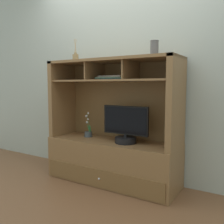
{
  "coord_description": "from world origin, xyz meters",
  "views": [
    {
      "loc": [
        1.47,
        -2.4,
        1.11
      ],
      "look_at": [
        0.0,
        0.0,
        0.81
      ],
      "focal_mm": 40.27,
      "sensor_mm": 36.0,
      "label": 1
    }
  ],
  "objects_px": {
    "potted_orchid": "(88,132)",
    "magazine_stack_left": "(115,78)",
    "tv_monitor": "(126,128)",
    "media_console": "(112,145)",
    "ceramic_vase": "(154,48)",
    "diffuser_bottle": "(76,58)"
  },
  "relations": [
    {
      "from": "ceramic_vase",
      "to": "media_console",
      "type": "bearing_deg",
      "value": 179.08
    },
    {
      "from": "magazine_stack_left",
      "to": "ceramic_vase",
      "type": "bearing_deg",
      "value": -2.34
    },
    {
      "from": "potted_orchid",
      "to": "ceramic_vase",
      "type": "height_order",
      "value": "ceramic_vase"
    },
    {
      "from": "media_console",
      "to": "diffuser_bottle",
      "type": "height_order",
      "value": "diffuser_bottle"
    },
    {
      "from": "media_console",
      "to": "tv_monitor",
      "type": "relative_size",
      "value": 2.87
    },
    {
      "from": "potted_orchid",
      "to": "diffuser_bottle",
      "type": "height_order",
      "value": "diffuser_bottle"
    },
    {
      "from": "media_console",
      "to": "ceramic_vase",
      "type": "xyz_separation_m",
      "value": [
        0.5,
        -0.01,
        1.05
      ]
    },
    {
      "from": "magazine_stack_left",
      "to": "tv_monitor",
      "type": "bearing_deg",
      "value": -18.03
    },
    {
      "from": "ceramic_vase",
      "to": "potted_orchid",
      "type": "bearing_deg",
      "value": 178.33
    },
    {
      "from": "magazine_stack_left",
      "to": "diffuser_bottle",
      "type": "height_order",
      "value": "diffuser_bottle"
    },
    {
      "from": "media_console",
      "to": "magazine_stack_left",
      "type": "bearing_deg",
      "value": 23.72
    },
    {
      "from": "tv_monitor",
      "to": "ceramic_vase",
      "type": "height_order",
      "value": "ceramic_vase"
    },
    {
      "from": "magazine_stack_left",
      "to": "diffuser_bottle",
      "type": "relative_size",
      "value": 1.42
    },
    {
      "from": "media_console",
      "to": "ceramic_vase",
      "type": "height_order",
      "value": "ceramic_vase"
    },
    {
      "from": "magazine_stack_left",
      "to": "potted_orchid",
      "type": "bearing_deg",
      "value": 179.14
    },
    {
      "from": "media_console",
      "to": "magazine_stack_left",
      "type": "distance_m",
      "value": 0.77
    },
    {
      "from": "potted_orchid",
      "to": "magazine_stack_left",
      "type": "xyz_separation_m",
      "value": [
        0.38,
        -0.01,
        0.66
      ]
    },
    {
      "from": "media_console",
      "to": "magazine_stack_left",
      "type": "xyz_separation_m",
      "value": [
        0.03,
        0.01,
        0.77
      ]
    },
    {
      "from": "media_console",
      "to": "potted_orchid",
      "type": "height_order",
      "value": "media_console"
    },
    {
      "from": "tv_monitor",
      "to": "ceramic_vase",
      "type": "relative_size",
      "value": 3.34
    },
    {
      "from": "diffuser_bottle",
      "to": "ceramic_vase",
      "type": "distance_m",
      "value": 0.99
    },
    {
      "from": "media_console",
      "to": "ceramic_vase",
      "type": "bearing_deg",
      "value": -0.92
    }
  ]
}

